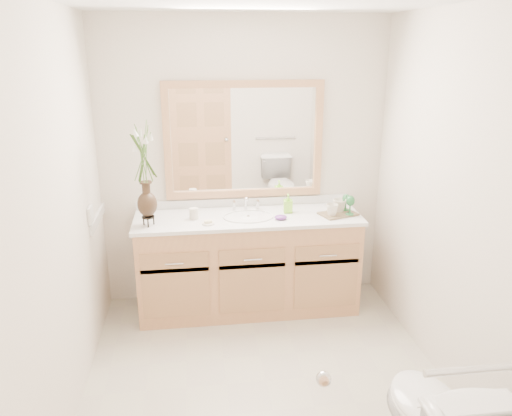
{
  "coord_description": "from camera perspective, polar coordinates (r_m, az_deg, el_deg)",
  "views": [
    {
      "loc": [
        -0.43,
        -2.8,
        2.17
      ],
      "look_at": [
        0.02,
        0.65,
        1.02
      ],
      "focal_mm": 35.0,
      "sensor_mm": 36.0,
      "label": 1
    }
  ],
  "objects": [
    {
      "name": "flower_vase",
      "position": [
        3.8,
        -12.65,
        5.02
      ],
      "size": [
        0.18,
        0.18,
        0.73
      ],
      "rotation": [
        0.0,
        0.0,
        0.2
      ],
      "color": "black",
      "rests_on": "counter"
    },
    {
      "name": "vanity",
      "position": [
        4.23,
        -0.89,
        -6.44
      ],
      "size": [
        1.8,
        0.55,
        0.8
      ],
      "color": "tan",
      "rests_on": "floor"
    },
    {
      "name": "tumbler",
      "position": [
        4.01,
        -7.12,
        -0.64
      ],
      "size": [
        0.07,
        0.07,
        0.09
      ],
      "primitive_type": "cylinder",
      "color": "beige",
      "rests_on": "counter"
    },
    {
      "name": "mirror",
      "position": [
        4.17,
        -1.38,
        7.75
      ],
      "size": [
        1.32,
        0.04,
        0.97
      ],
      "color": "white",
      "rests_on": "wall_back"
    },
    {
      "name": "floor",
      "position": [
        3.57,
        1.14,
        -19.15
      ],
      "size": [
        2.6,
        2.6,
        0.0
      ],
      "primitive_type": "plane",
      "color": "#BCB3A0",
      "rests_on": "ground"
    },
    {
      "name": "sink",
      "position": [
        4.07,
        -0.89,
        -1.73
      ],
      "size": [
        0.38,
        0.34,
        0.23
      ],
      "color": "white",
      "rests_on": "counter"
    },
    {
      "name": "tray",
      "position": [
        4.15,
        9.36,
        -0.66
      ],
      "size": [
        0.34,
        0.28,
        0.01
      ],
      "primitive_type": "cube",
      "rotation": [
        0.0,
        0.0,
        0.33
      ],
      "color": "brown",
      "rests_on": "counter"
    },
    {
      "name": "counter",
      "position": [
        4.07,
        -0.92,
        -1.13
      ],
      "size": [
        1.84,
        0.57,
        0.03
      ],
      "primitive_type": "cube",
      "color": "white",
      "rests_on": "vanity"
    },
    {
      "name": "mug_left",
      "position": [
        4.07,
        8.67,
        -0.15
      ],
      "size": [
        0.13,
        0.12,
        0.1
      ],
      "primitive_type": "imported",
      "rotation": [
        0.0,
        0.0,
        0.38
      ],
      "color": "beige",
      "rests_on": "tray"
    },
    {
      "name": "wall_right",
      "position": [
        3.38,
        21.82,
        0.32
      ],
      "size": [
        0.02,
        2.6,
        2.4
      ],
      "primitive_type": "cube",
      "color": "beige",
      "rests_on": "floor"
    },
    {
      "name": "mug_right",
      "position": [
        4.17,
        9.51,
        0.34
      ],
      "size": [
        0.15,
        0.15,
        0.11
      ],
      "primitive_type": "imported",
      "rotation": [
        0.0,
        0.0,
        0.66
      ],
      "color": "beige",
      "rests_on": "tray"
    },
    {
      "name": "switch_plate",
      "position": [
        3.83,
        -18.39,
        -0.74
      ],
      "size": [
        0.02,
        0.12,
        0.12
      ],
      "primitive_type": "cube",
      "color": "white",
      "rests_on": "wall_left"
    },
    {
      "name": "soap_dish",
      "position": [
        3.9,
        -5.49,
        -1.71
      ],
      "size": [
        0.1,
        0.1,
        0.03
      ],
      "color": "beige",
      "rests_on": "counter"
    },
    {
      "name": "wall_left",
      "position": [
        3.06,
        -21.55,
        -1.48
      ],
      "size": [
        0.02,
        2.6,
        2.4
      ],
      "primitive_type": "cube",
      "color": "beige",
      "rests_on": "floor"
    },
    {
      "name": "wall_front",
      "position": [
        1.84,
        7.6,
        -13.69
      ],
      "size": [
        2.4,
        0.02,
        2.4
      ],
      "primitive_type": "cube",
      "color": "beige",
      "rests_on": "floor"
    },
    {
      "name": "goblet_front",
      "position": [
        4.09,
        10.73,
        0.7
      ],
      "size": [
        0.07,
        0.07,
        0.16
      ],
      "color": "#226832",
      "rests_on": "tray"
    },
    {
      "name": "purple_dish",
      "position": [
        3.99,
        2.85,
        -1.06
      ],
      "size": [
        0.11,
        0.09,
        0.04
      ],
      "primitive_type": "ellipsoid",
      "rotation": [
        0.0,
        0.0,
        0.1
      ],
      "color": "#60297D",
      "rests_on": "counter"
    },
    {
      "name": "door",
      "position": [
        1.92,
        -2.01,
        -19.26
      ],
      "size": [
        0.8,
        0.03,
        2.0
      ],
      "primitive_type": "cube",
      "color": "tan",
      "rests_on": "floor"
    },
    {
      "name": "soap_bottle",
      "position": [
        4.14,
        3.67,
        0.44
      ],
      "size": [
        0.07,
        0.07,
        0.14
      ],
      "primitive_type": "imported",
      "rotation": [
        0.0,
        0.0,
        -0.07
      ],
      "color": "#8CE536",
      "rests_on": "counter"
    },
    {
      "name": "wall_back",
      "position": [
        4.23,
        -1.39,
        5.07
      ],
      "size": [
        2.4,
        0.02,
        2.4
      ],
      "primitive_type": "cube",
      "color": "beige",
      "rests_on": "floor"
    },
    {
      "name": "goblet_back",
      "position": [
        4.2,
        10.25,
        0.98
      ],
      "size": [
        0.06,
        0.06,
        0.14
      ],
      "color": "#226832",
      "rests_on": "tray"
    },
    {
      "name": "grab_bar",
      "position": [
        2.26,
        25.22,
        -16.23
      ],
      "size": [
        0.55,
        0.03,
        0.03
      ],
      "primitive_type": "cylinder",
      "rotation": [
        0.0,
        1.57,
        0.0
      ],
      "color": "silver",
      "rests_on": "wall_front"
    }
  ]
}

